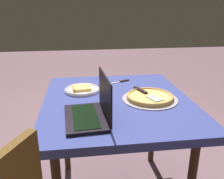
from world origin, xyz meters
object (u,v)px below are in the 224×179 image
Objects in this scene: dining_table at (117,110)px; laptop at (92,110)px; pizza_tray at (150,97)px; table_knife at (120,82)px; pizza_plate at (82,89)px.

dining_table is 2.95× the size of laptop.
pizza_tray is 1.83× the size of table_knife.
pizza_plate is 0.69× the size of pizza_tray.
table_knife is (0.38, 0.13, -0.01)m from pizza_tray.
pizza_tray reaches higher than dining_table.
laptop is (-0.25, 0.17, 0.13)m from dining_table.
laptop reaches higher than dining_table.
pizza_tray is at bearing -98.64° from dining_table.
pizza_plate is 0.48m from pizza_tray.
pizza_plate is (0.44, 0.05, -0.04)m from laptop.
pizza_tray reaches higher than table_knife.
table_knife is at bearing 18.61° from pizza_tray.
laptop reaches higher than pizza_tray.
table_knife reaches higher than dining_table.
dining_table is at bearing 81.36° from pizza_tray.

